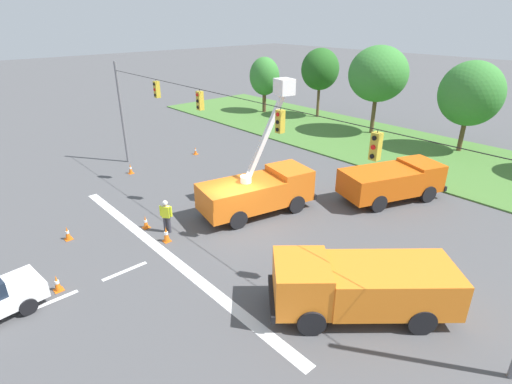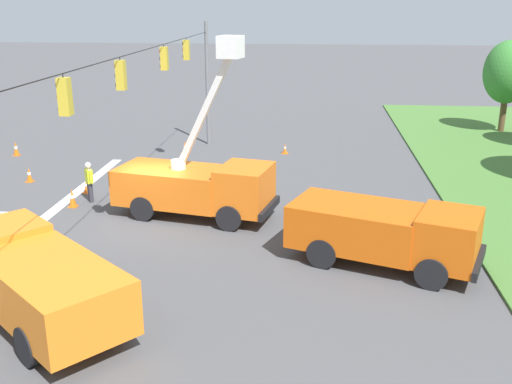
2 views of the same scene
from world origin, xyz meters
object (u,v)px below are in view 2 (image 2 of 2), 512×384
(road_worker, at_px, (89,179))
(traffic_cone_mid_left, at_px, (185,147))
(traffic_cone_foreground_right, at_px, (285,149))
(traffic_cone_lane_edge_a, at_px, (87,186))
(utility_truck_bucket_lift, at_px, (197,183))
(utility_truck_support_near, at_px, (385,230))
(tree_far_west, at_px, (508,72))
(traffic_cone_foreground_left, at_px, (29,175))
(traffic_cone_lane_edge_b, at_px, (72,198))
(utility_truck_support_far, at_px, (36,279))
(traffic_cone_mid_right, at_px, (16,149))

(road_worker, xyz_separation_m, traffic_cone_mid_left, (-8.87, 2.28, -0.66))
(traffic_cone_foreground_right, relative_size, traffic_cone_lane_edge_a, 0.87)
(traffic_cone_mid_left, bearing_deg, road_worker, -14.44)
(utility_truck_bucket_lift, relative_size, road_worker, 4.03)
(utility_truck_support_near, bearing_deg, tree_far_west, 155.46)
(tree_far_west, relative_size, traffic_cone_mid_left, 8.50)
(traffic_cone_foreground_left, distance_m, traffic_cone_lane_edge_a, 3.70)
(utility_truck_bucket_lift, relative_size, traffic_cone_lane_edge_b, 8.88)
(utility_truck_bucket_lift, height_order, traffic_cone_foreground_right, utility_truck_bucket_lift)
(utility_truck_support_near, distance_m, traffic_cone_lane_edge_a, 14.16)
(road_worker, height_order, traffic_cone_foreground_right, road_worker)
(traffic_cone_foreground_right, height_order, traffic_cone_lane_edge_b, traffic_cone_lane_edge_b)
(traffic_cone_foreground_right, bearing_deg, traffic_cone_foreground_left, -60.59)
(road_worker, xyz_separation_m, traffic_cone_lane_edge_b, (0.76, -0.50, -0.60))
(utility_truck_bucket_lift, xyz_separation_m, traffic_cone_lane_edge_b, (-0.59, -5.50, -0.99))
(traffic_cone_mid_left, bearing_deg, traffic_cone_foreground_right, 94.88)
(utility_truck_support_far, relative_size, traffic_cone_lane_edge_b, 8.20)
(tree_far_west, distance_m, utility_truck_support_far, 32.98)
(tree_far_west, xyz_separation_m, traffic_cone_mid_right, (9.00, -28.96, -3.53))
(utility_truck_bucket_lift, height_order, road_worker, utility_truck_bucket_lift)
(traffic_cone_foreground_right, bearing_deg, traffic_cone_mid_right, -82.68)
(utility_truck_support_near, xyz_separation_m, traffic_cone_mid_right, (-12.76, -19.02, -0.80))
(utility_truck_bucket_lift, xyz_separation_m, traffic_cone_foreground_left, (-3.96, -9.01, -1.04))
(traffic_cone_mid_left, relative_size, traffic_cone_lane_edge_a, 1.02)
(traffic_cone_mid_left, xyz_separation_m, traffic_cone_lane_edge_b, (9.63, -2.79, 0.06))
(utility_truck_support_far, distance_m, traffic_cone_mid_left, 18.80)
(utility_truck_support_far, relative_size, road_worker, 3.72)
(tree_far_west, height_order, utility_truck_bucket_lift, utility_truck_bucket_lift)
(utility_truck_support_near, bearing_deg, road_worker, -114.07)
(utility_truck_support_far, height_order, traffic_cone_lane_edge_a, utility_truck_support_far)
(traffic_cone_mid_right, bearing_deg, traffic_cone_mid_left, 98.79)
(traffic_cone_foreground_left, height_order, traffic_cone_mid_left, traffic_cone_foreground_left)
(utility_truck_support_far, height_order, traffic_cone_mid_right, utility_truck_support_far)
(utility_truck_support_far, xyz_separation_m, traffic_cone_mid_left, (-18.78, 0.06, -0.88))
(tree_far_west, xyz_separation_m, utility_truck_support_near, (21.77, -9.94, -2.73))
(utility_truck_bucket_lift, bearing_deg, traffic_cone_lane_edge_b, -96.13)
(traffic_cone_mid_right, distance_m, traffic_cone_lane_edge_a, 9.01)
(traffic_cone_foreground_right, bearing_deg, utility_truck_support_far, -16.60)
(tree_far_west, height_order, utility_truck_support_near, tree_far_west)
(road_worker, xyz_separation_m, traffic_cone_foreground_left, (-2.61, -4.01, -0.65))
(traffic_cone_foreground_left, xyz_separation_m, traffic_cone_mid_left, (-6.26, 6.29, -0.01))
(traffic_cone_foreground_right, relative_size, traffic_cone_lane_edge_b, 0.74)
(traffic_cone_foreground_left, relative_size, traffic_cone_lane_edge_a, 1.04)
(utility_truck_bucket_lift, height_order, traffic_cone_mid_left, utility_truck_bucket_lift)
(utility_truck_support_near, height_order, traffic_cone_lane_edge_a, utility_truck_support_near)
(tree_far_west, bearing_deg, road_worker, -53.12)
(utility_truck_bucket_lift, distance_m, traffic_cone_foreground_right, 11.17)
(tree_far_west, bearing_deg, traffic_cone_mid_right, -72.73)
(traffic_cone_mid_left, bearing_deg, tree_far_west, 111.07)
(traffic_cone_mid_left, bearing_deg, traffic_cone_lane_edge_b, -16.14)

